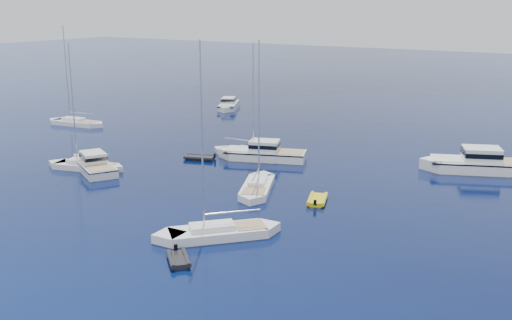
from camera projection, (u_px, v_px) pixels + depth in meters
The scene contains 13 objects.
ground at pixel (36, 286), 37.55m from camera, with size 400.00×400.00×0.00m, color navy.
motor_cruiser_centre at pixel (263, 159), 67.67m from camera, with size 3.24×10.60×2.78m, color white, non-canonical shape.
motor_cruiser_far_l at pixel (94, 170), 63.35m from camera, with size 2.95×9.64×2.53m, color silver, non-canonical shape.
motor_cruiser_distant at pixel (477, 171), 62.91m from camera, with size 3.79×12.38×3.25m, color white, non-canonical shape.
motor_cruiser_horizon at pixel (228, 108), 99.86m from camera, with size 2.72×8.87×2.33m, color white, non-canonical shape.
sailboat_fore at pixel (218, 237), 45.33m from camera, with size 2.67×10.29×15.12m, color white, non-canonical shape.
sailboat_mid_r at pixel (257, 190), 56.50m from camera, with size 2.52×9.70×14.26m, color white, non-canonical shape.
sailboat_mid_l at pixel (85, 169), 63.76m from camera, with size 2.40×9.22×13.55m, color silver, non-canonical shape.
sailboat_centre at pixel (246, 156), 69.26m from camera, with size 2.35×9.05×13.31m, color silver, non-canonical shape.
sailboat_far_l at pixel (76, 125), 86.43m from camera, with size 2.56×9.86×14.50m, color white, non-canonical shape.
tender_yellow at pixel (317, 202), 53.24m from camera, with size 1.89×3.40×0.95m, color yellow, non-canonical shape.
tender_grey_near at pixel (179, 262), 40.89m from camera, with size 1.63×2.82×0.95m, color black, non-canonical shape.
tender_grey_far at pixel (200, 159), 67.66m from camera, with size 1.94×3.51×0.95m, color black, non-canonical shape.
Camera 1 is at (29.88, -21.76, 17.07)m, focal length 42.49 mm.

